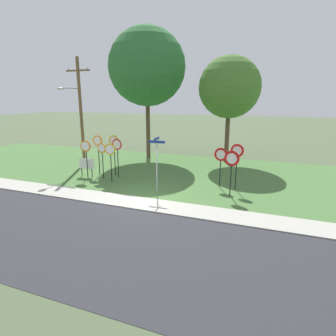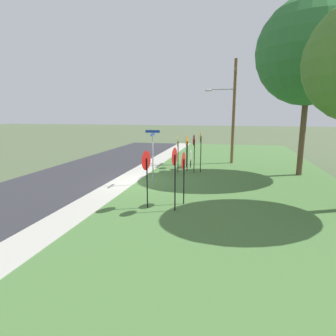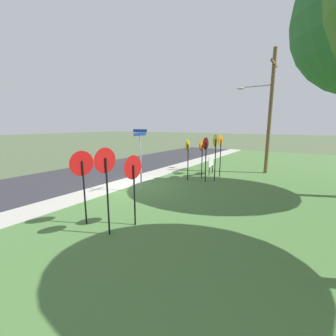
{
  "view_description": "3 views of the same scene",
  "coord_description": "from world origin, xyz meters",
  "px_view_note": "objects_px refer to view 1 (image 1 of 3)",
  "views": [
    {
      "loc": [
        6.48,
        -12.89,
        5.23
      ],
      "look_at": [
        0.57,
        2.46,
        1.16
      ],
      "focal_mm": 30.05,
      "sensor_mm": 36.0,
      "label": 1
    },
    {
      "loc": [
        15.58,
        5.45,
        4.1
      ],
      "look_at": [
        0.45,
        2.0,
        1.05
      ],
      "focal_mm": 29.88,
      "sensor_mm": 36.0,
      "label": 2
    },
    {
      "loc": [
        8.97,
        8.3,
        3.38
      ],
      "look_at": [
        -0.43,
        2.17,
        1.23
      ],
      "focal_mm": 24.19,
      "sensor_mm": 36.0,
      "label": 3
    }
  ],
  "objects_px": {
    "stop_sign_center_tall": "(117,150)",
    "yield_sign_far_left": "(232,162)",
    "yield_sign_near_left": "(221,158)",
    "street_name_post": "(157,160)",
    "notice_board": "(86,165)",
    "oak_tree_right": "(230,87)",
    "oak_tree_left": "(147,67)",
    "stop_sign_far_left": "(86,151)",
    "utility_pole": "(79,108)",
    "stop_sign_far_right": "(114,146)",
    "stop_sign_near_left": "(102,153)",
    "stop_sign_near_right": "(110,154)",
    "yield_sign_near_right": "(237,156)",
    "stop_sign_far_center": "(98,146)"
  },
  "relations": [
    {
      "from": "stop_sign_center_tall",
      "to": "yield_sign_far_left",
      "type": "distance_m",
      "value": 7.69
    },
    {
      "from": "yield_sign_near_left",
      "to": "street_name_post",
      "type": "bearing_deg",
      "value": -140.1
    },
    {
      "from": "street_name_post",
      "to": "notice_board",
      "type": "distance_m",
      "value": 6.04
    },
    {
      "from": "stop_sign_center_tall",
      "to": "oak_tree_right",
      "type": "xyz_separation_m",
      "value": [
        5.93,
        7.57,
        4.14
      ]
    },
    {
      "from": "yield_sign_near_left",
      "to": "oak_tree_left",
      "type": "bearing_deg",
      "value": 143.49
    },
    {
      "from": "stop_sign_far_left",
      "to": "oak_tree_right",
      "type": "xyz_separation_m",
      "value": [
        7.81,
        8.39,
        4.2
      ]
    },
    {
      "from": "utility_pole",
      "to": "oak_tree_left",
      "type": "distance_m",
      "value": 6.76
    },
    {
      "from": "notice_board",
      "to": "oak_tree_right",
      "type": "relative_size",
      "value": 0.15
    },
    {
      "from": "stop_sign_center_tall",
      "to": "oak_tree_left",
      "type": "relative_size",
      "value": 0.24
    },
    {
      "from": "stop_sign_far_left",
      "to": "street_name_post",
      "type": "bearing_deg",
      "value": -16.42
    },
    {
      "from": "stop_sign_far_left",
      "to": "street_name_post",
      "type": "xyz_separation_m",
      "value": [
        5.52,
        -1.04,
        0.01
      ]
    },
    {
      "from": "stop_sign_far_right",
      "to": "notice_board",
      "type": "bearing_deg",
      "value": -154.07
    },
    {
      "from": "street_name_post",
      "to": "notice_board",
      "type": "xyz_separation_m",
      "value": [
        -5.8,
        1.35,
        -1.02
      ]
    },
    {
      "from": "stop_sign_near_left",
      "to": "yield_sign_near_left",
      "type": "xyz_separation_m",
      "value": [
        7.56,
        1.03,
        0.07
      ]
    },
    {
      "from": "yield_sign_far_left",
      "to": "oak_tree_right",
      "type": "height_order",
      "value": "oak_tree_right"
    },
    {
      "from": "yield_sign_far_left",
      "to": "notice_board",
      "type": "relative_size",
      "value": 2.01
    },
    {
      "from": "utility_pole",
      "to": "stop_sign_center_tall",
      "type": "bearing_deg",
      "value": -26.87
    },
    {
      "from": "stop_sign_near_left",
      "to": "stop_sign_center_tall",
      "type": "relative_size",
      "value": 0.91
    },
    {
      "from": "stop_sign_near_right",
      "to": "yield_sign_far_left",
      "type": "bearing_deg",
      "value": -10.32
    },
    {
      "from": "stop_sign_far_left",
      "to": "utility_pole",
      "type": "distance_m",
      "value": 5.0
    },
    {
      "from": "stop_sign_center_tall",
      "to": "oak_tree_right",
      "type": "relative_size",
      "value": 0.31
    },
    {
      "from": "stop_sign_far_left",
      "to": "yield_sign_near_right",
      "type": "distance_m",
      "value": 9.66
    },
    {
      "from": "stop_sign_near_right",
      "to": "yield_sign_near_right",
      "type": "bearing_deg",
      "value": -0.97
    },
    {
      "from": "oak_tree_right",
      "to": "stop_sign_center_tall",
      "type": "bearing_deg",
      "value": -128.11
    },
    {
      "from": "stop_sign_near_right",
      "to": "oak_tree_right",
      "type": "bearing_deg",
      "value": 45.49
    },
    {
      "from": "stop_sign_near_left",
      "to": "stop_sign_near_right",
      "type": "height_order",
      "value": "stop_sign_near_right"
    },
    {
      "from": "oak_tree_left",
      "to": "stop_sign_far_center",
      "type": "bearing_deg",
      "value": -95.91
    },
    {
      "from": "yield_sign_near_right",
      "to": "oak_tree_left",
      "type": "xyz_separation_m",
      "value": [
        -8.72,
        6.75,
        5.76
      ]
    },
    {
      "from": "street_name_post",
      "to": "notice_board",
      "type": "relative_size",
      "value": 2.51
    },
    {
      "from": "stop_sign_near_left",
      "to": "stop_sign_far_center",
      "type": "height_order",
      "value": "stop_sign_far_center"
    },
    {
      "from": "oak_tree_right",
      "to": "stop_sign_far_right",
      "type": "bearing_deg",
      "value": -131.8
    },
    {
      "from": "stop_sign_far_right",
      "to": "notice_board",
      "type": "height_order",
      "value": "stop_sign_far_right"
    },
    {
      "from": "utility_pole",
      "to": "stop_sign_far_center",
      "type": "bearing_deg",
      "value": -35.06
    },
    {
      "from": "stop_sign_near_right",
      "to": "notice_board",
      "type": "relative_size",
      "value": 1.99
    },
    {
      "from": "street_name_post",
      "to": "yield_sign_far_left",
      "type": "bearing_deg",
      "value": 8.66
    },
    {
      "from": "yield_sign_near_right",
      "to": "oak_tree_right",
      "type": "relative_size",
      "value": 0.32
    },
    {
      "from": "stop_sign_near_left",
      "to": "stop_sign_far_right",
      "type": "distance_m",
      "value": 1.09
    },
    {
      "from": "yield_sign_near_right",
      "to": "street_name_post",
      "type": "bearing_deg",
      "value": -147.29
    },
    {
      "from": "yield_sign_near_left",
      "to": "yield_sign_far_left",
      "type": "xyz_separation_m",
      "value": [
        0.85,
        -1.46,
        0.11
      ]
    },
    {
      "from": "stop_sign_far_right",
      "to": "oak_tree_left",
      "type": "relative_size",
      "value": 0.25
    },
    {
      "from": "stop_sign_far_center",
      "to": "yield_sign_near_right",
      "type": "height_order",
      "value": "stop_sign_far_center"
    },
    {
      "from": "stop_sign_near_right",
      "to": "stop_sign_far_center",
      "type": "relative_size",
      "value": 0.9
    },
    {
      "from": "stop_sign_near_left",
      "to": "yield_sign_far_left",
      "type": "xyz_separation_m",
      "value": [
        8.41,
        -0.43,
        0.18
      ]
    },
    {
      "from": "yield_sign_far_left",
      "to": "stop_sign_near_left",
      "type": "bearing_deg",
      "value": -173.19
    },
    {
      "from": "yield_sign_near_right",
      "to": "utility_pole",
      "type": "relative_size",
      "value": 0.33
    },
    {
      "from": "notice_board",
      "to": "oak_tree_left",
      "type": "xyz_separation_m",
      "value": [
        1.17,
        7.49,
        6.95
      ]
    },
    {
      "from": "stop_sign_near_left",
      "to": "yield_sign_near_left",
      "type": "bearing_deg",
      "value": 11.63
    },
    {
      "from": "stop_sign_far_right",
      "to": "oak_tree_left",
      "type": "xyz_separation_m",
      "value": [
        -0.51,
        6.58,
        5.75
      ]
    },
    {
      "from": "yield_sign_near_left",
      "to": "stop_sign_near_right",
      "type": "bearing_deg",
      "value": -163.41
    },
    {
      "from": "utility_pole",
      "to": "oak_tree_right",
      "type": "bearing_deg",
      "value": 26.05
    }
  ]
}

